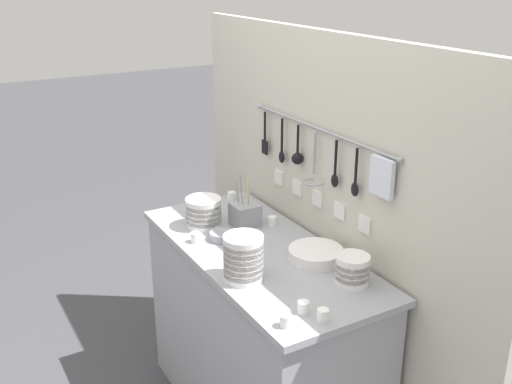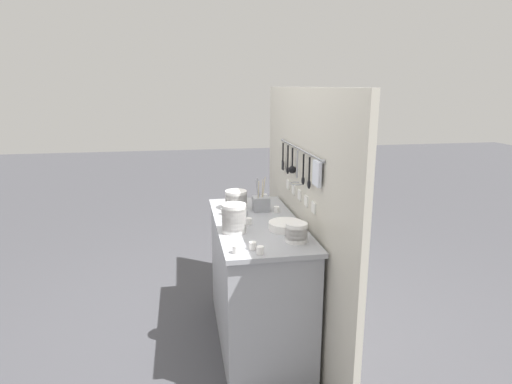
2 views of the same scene
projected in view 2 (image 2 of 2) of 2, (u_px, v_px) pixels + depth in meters
The scene contains 17 objects.
ground_plane at pixel (257, 337), 3.25m from camera, with size 20.00×20.00×0.00m, color #424247.
counter at pixel (257, 281), 3.14m from camera, with size 1.33×0.59×0.92m.
back_wall at pixel (302, 218), 3.08m from camera, with size 2.13×0.11×1.85m.
bowl_stack_nested_right at pixel (236, 200), 3.33m from camera, with size 0.17×0.17×0.14m.
bowl_stack_back_corner at pixel (296, 232), 2.62m from camera, with size 0.14×0.14×0.12m.
bowl_stack_short_front at pixel (234, 218), 2.78m from camera, with size 0.16×0.16×0.19m.
plate_stack at pixel (286, 226), 2.85m from camera, with size 0.23×0.23×0.05m.
steel_mixing_bowl at pixel (240, 213), 3.17m from camera, with size 0.11×0.11×0.04m.
cutlery_caddy at pixel (261, 203), 3.28m from camera, with size 0.12×0.12×0.26m.
cup_by_caddy at pixel (265, 197), 3.61m from camera, with size 0.04×0.04×0.05m.
cup_edge_far at pixel (249, 221), 2.95m from camera, with size 0.04×0.04×0.05m.
cup_edge_near at pixel (224, 211), 3.19m from camera, with size 0.04×0.04×0.05m.
cup_front_left at pixel (262, 202), 3.46m from camera, with size 0.04×0.04×0.05m.
cup_beside_plates at pixel (236, 249), 2.45m from camera, with size 0.04×0.04×0.05m.
cup_centre at pixel (260, 250), 2.43m from camera, with size 0.04×0.04×0.05m.
cup_back_left at pixel (277, 209), 3.24m from camera, with size 0.04×0.04×0.05m.
cup_mid_row at pixel (253, 246), 2.50m from camera, with size 0.04×0.04×0.05m.
Camera 2 is at (2.84, -0.51, 1.86)m, focal length 30.00 mm.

